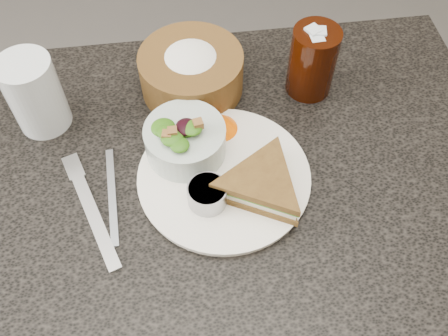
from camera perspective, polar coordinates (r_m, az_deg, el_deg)
name	(u,v)px	position (r m, az deg, el deg)	size (l,w,h in m)	color
floor	(210,333)	(1.45, -1.64, -18.38)	(6.00, 6.00, 0.00)	#43413F
dining_table	(206,282)	(1.10, -2.11, -12.94)	(1.00, 0.70, 0.75)	black
dinner_plate	(224,177)	(0.77, 0.00, -1.03)	(0.26, 0.26, 0.01)	white
sandwich	(262,184)	(0.73, 4.33, -1.86)	(0.16, 0.16, 0.04)	brown
salad_bowl	(185,136)	(0.76, -4.48, 3.61)	(0.13, 0.13, 0.07)	#AABAB2
dressing_ramekin	(207,194)	(0.73, -1.91, -3.04)	(0.06, 0.06, 0.04)	#929498
orange_wedge	(220,123)	(0.81, -0.51, 5.13)	(0.06, 0.06, 0.03)	#FF6000
fork	(93,215)	(0.76, -14.70, -5.26)	(0.02, 0.19, 0.01)	#AAAAAB
knife	(112,195)	(0.77, -12.67, -3.08)	(0.01, 0.17, 0.00)	#8D939B
bread_basket	(191,67)	(0.86, -3.78, 11.48)	(0.18, 0.18, 0.10)	brown
cola_glass	(313,59)	(0.86, 10.13, 12.20)	(0.08, 0.08, 0.14)	black
water_glass	(35,94)	(0.85, -20.82, 7.92)	(0.09, 0.09, 0.13)	silver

